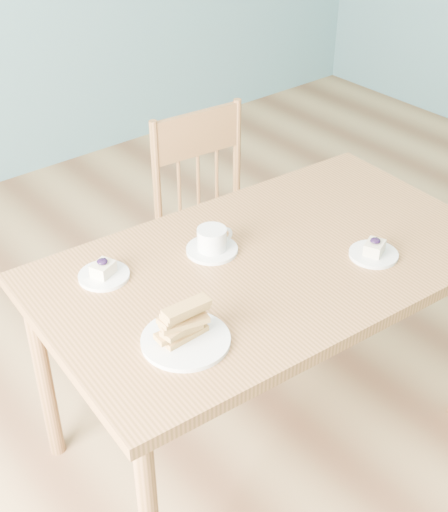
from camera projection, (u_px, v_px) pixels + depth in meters
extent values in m
cube|color=#AA814F|center=(356.00, 417.00, 2.60)|extent=(5.00, 5.00, 0.01)
cube|color=#A3693E|center=(269.00, 265.00, 2.13)|extent=(1.44, 0.89, 0.04)
cylinder|color=#A3693E|center=(44.00, 376.00, 2.27)|extent=(0.05, 0.05, 0.70)
cylinder|color=#A3693E|center=(338.00, 249.00, 2.87)|extent=(0.05, 0.05, 0.70)
cube|color=#A3693E|center=(222.00, 238.00, 2.81)|extent=(0.45, 0.43, 0.04)
cylinder|color=#A3693E|center=(208.00, 319.00, 2.74)|extent=(0.03, 0.03, 0.40)
cylinder|color=#A3693E|center=(281.00, 289.00, 2.90)|extent=(0.03, 0.03, 0.40)
cylinder|color=#A3693E|center=(165.00, 277.00, 2.97)|extent=(0.03, 0.03, 0.40)
cylinder|color=#A3693E|center=(235.00, 251.00, 3.13)|extent=(0.03, 0.03, 0.40)
cylinder|color=#A3693E|center=(156.00, 177.00, 2.71)|extent=(0.03, 0.03, 0.46)
cylinder|color=#A3693E|center=(237.00, 153.00, 2.87)|extent=(0.03, 0.03, 0.46)
cube|color=#A3693E|center=(197.00, 134.00, 2.72)|extent=(0.35, 0.06, 0.18)
cylinder|color=#A3693E|center=(179.00, 191.00, 2.80)|extent=(0.01, 0.01, 0.27)
cylinder|color=#A3693E|center=(198.00, 186.00, 2.84)|extent=(0.01, 0.01, 0.27)
cylinder|color=#A3693E|center=(217.00, 180.00, 2.88)|extent=(0.01, 0.01, 0.27)
cylinder|color=silver|center=(373.00, 254.00, 2.14)|extent=(0.15, 0.15, 0.01)
cube|color=beige|center=(374.00, 248.00, 2.12)|extent=(0.08, 0.07, 0.04)
ellipsoid|color=black|center=(375.00, 241.00, 2.11)|extent=(0.03, 0.03, 0.01)
sphere|color=black|center=(377.00, 239.00, 2.12)|extent=(0.01, 0.01, 0.01)
sphere|color=black|center=(372.00, 241.00, 2.11)|extent=(0.01, 0.01, 0.01)
sphere|color=black|center=(378.00, 242.00, 2.10)|extent=(0.01, 0.01, 0.01)
cylinder|color=silver|center=(104.00, 276.00, 2.05)|extent=(0.15, 0.15, 0.01)
cube|color=beige|center=(103.00, 269.00, 2.03)|extent=(0.08, 0.07, 0.04)
ellipsoid|color=black|center=(102.00, 261.00, 2.02)|extent=(0.03, 0.03, 0.01)
sphere|color=black|center=(104.00, 260.00, 2.03)|extent=(0.01, 0.01, 0.01)
sphere|color=black|center=(99.00, 262.00, 2.02)|extent=(0.01, 0.01, 0.01)
sphere|color=black|center=(105.00, 263.00, 2.01)|extent=(0.01, 0.01, 0.01)
cylinder|color=silver|center=(212.00, 250.00, 2.16)|extent=(0.16, 0.16, 0.01)
cylinder|color=silver|center=(212.00, 239.00, 2.13)|extent=(0.10, 0.10, 0.07)
cylinder|color=brown|center=(212.00, 231.00, 2.12)|extent=(0.08, 0.08, 0.00)
torus|color=silver|center=(225.00, 235.00, 2.15)|extent=(0.05, 0.02, 0.05)
cylinder|color=silver|center=(186.00, 340.00, 1.81)|extent=(0.23, 0.23, 0.01)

